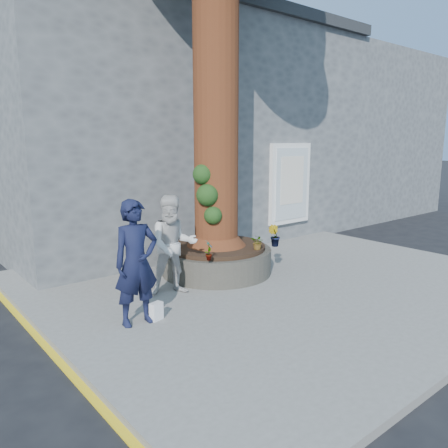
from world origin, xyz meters
TOP-DOWN VIEW (x-y plane):
  - ground at (0.00, 0.00)m, footprint 120.00×120.00m
  - pavement at (1.50, 1.00)m, footprint 9.00×8.00m
  - yellow_line at (-3.05, 1.00)m, footprint 0.10×30.00m
  - stone_shop at (2.50, 7.20)m, footprint 10.30×8.30m
  - neighbour_shop at (10.50, 7.20)m, footprint 6.00×8.00m
  - planter at (0.80, 2.00)m, footprint 2.30×2.30m
  - man at (-1.75, 0.71)m, footprint 0.73×0.51m
  - woman at (-0.60, 1.47)m, footprint 1.07×0.97m
  - shopping_bag at (-1.48, 0.63)m, footprint 0.22×0.16m
  - plant_a at (-0.05, 1.15)m, footprint 0.23×0.24m
  - plant_b at (1.65, 1.15)m, footprint 0.30×0.30m
  - plant_c at (0.24, 2.85)m, footprint 0.22×0.22m
  - plant_d at (1.19, 1.15)m, footprint 0.30×0.32m

SIDE VIEW (x-z plane):
  - ground at x=0.00m, z-range 0.00..0.00m
  - yellow_line at x=-3.05m, z-range 0.00..0.01m
  - pavement at x=1.50m, z-range 0.00..0.12m
  - shopping_bag at x=-1.48m, z-range 0.12..0.40m
  - planter at x=0.80m, z-range 0.11..0.71m
  - plant_d at x=1.19m, z-range 0.72..1.02m
  - plant_c at x=0.24m, z-range 0.72..1.05m
  - plant_a at x=-0.05m, z-range 0.72..1.10m
  - plant_b at x=1.65m, z-range 0.72..1.16m
  - woman at x=-0.60m, z-range 0.12..1.93m
  - man at x=-1.75m, z-range 0.12..2.03m
  - neighbour_shop at x=10.50m, z-range 0.00..6.00m
  - stone_shop at x=2.50m, z-range 0.01..6.31m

